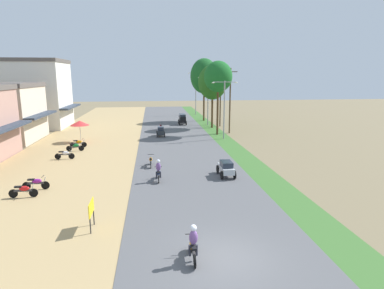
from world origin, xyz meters
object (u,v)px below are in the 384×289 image
at_px(streetlamp_near, 224,106).
at_px(car_sedan_silver, 226,168).
at_px(parked_motorbike_nearest, 24,190).
at_px(vendor_umbrella, 80,123).
at_px(car_van_black, 182,119).
at_px(motorbike_ahead_third, 158,171).
at_px(median_tree_third, 204,76).
at_px(median_tree_nearest, 218,77).
at_px(utility_pole_far, 230,100).
at_px(median_tree_second, 213,82).
at_px(parked_motorbike_fourth, 75,146).
at_px(parked_motorbike_third, 65,154).
at_px(parked_motorbike_second, 36,183).
at_px(motorbike_ahead_fourth, 151,161).
at_px(streetlamp_far, 196,90).
at_px(utility_pole_near, 220,95).
at_px(streetlamp_mid, 208,97).
at_px(car_hatchback_charcoal, 161,131).
at_px(motorbike_ahead_second, 193,243).
at_px(street_signboard, 91,210).
at_px(parked_motorbike_fifth, 79,143).
at_px(motorbike_ahead_fifth, 161,126).

distance_m(streetlamp_near, car_sedan_silver, 15.74).
distance_m(parked_motorbike_nearest, vendor_umbrella, 18.14).
relative_size(car_van_black, motorbike_ahead_third, 1.34).
bearing_deg(vendor_umbrella, motorbike_ahead_third, -60.87).
relative_size(parked_motorbike_nearest, median_tree_third, 0.17).
distance_m(median_tree_nearest, utility_pole_far, 3.77).
height_order(median_tree_second, utility_pole_far, median_tree_second).
distance_m(parked_motorbike_fourth, car_van_black, 21.49).
relative_size(parked_motorbike_third, car_sedan_silver, 0.80).
bearing_deg(streetlamp_near, motorbike_ahead_third, -118.18).
distance_m(parked_motorbike_second, motorbike_ahead_fourth, 9.22).
xyz_separation_m(streetlamp_far, car_sedan_silver, (-3.13, -41.07, -4.10)).
bearing_deg(parked_motorbike_second, car_van_black, 66.29).
distance_m(vendor_umbrella, utility_pole_near, 21.67).
height_order(parked_motorbike_third, streetlamp_mid, streetlamp_mid).
relative_size(vendor_umbrella, car_hatchback_charcoal, 1.26).
relative_size(parked_motorbike_second, vendor_umbrella, 0.71).
height_order(vendor_umbrella, car_hatchback_charcoal, vendor_umbrella).
xyz_separation_m(parked_motorbike_nearest, streetlamp_mid, (17.01, 29.57, 3.90)).
height_order(streetlamp_mid, motorbike_ahead_second, streetlamp_mid).
relative_size(utility_pole_far, motorbike_ahead_fourth, 4.85).
bearing_deg(median_tree_nearest, parked_motorbike_third, -146.29).
relative_size(street_signboard, median_tree_second, 0.16).
relative_size(streetlamp_far, motorbike_ahead_third, 4.65).
bearing_deg(parked_motorbike_fourth, utility_pole_near, 39.37).
distance_m(median_tree_third, car_sedan_silver, 32.80).
bearing_deg(motorbike_ahead_fourth, median_tree_nearest, 59.11).
distance_m(utility_pole_near, utility_pole_far, 6.20).
height_order(streetlamp_far, car_van_black, streetlamp_far).
distance_m(parked_motorbike_fourth, motorbike_ahead_third, 13.79).
height_order(street_signboard, median_tree_nearest, median_tree_nearest).
bearing_deg(street_signboard, parked_motorbike_second, 126.54).
distance_m(parked_motorbike_fifth, streetlamp_mid, 22.49).
relative_size(streetlamp_near, utility_pole_far, 0.81).
relative_size(parked_motorbike_nearest, car_van_black, 0.75).
xyz_separation_m(parked_motorbike_third, car_sedan_silver, (13.78, -7.01, 0.19)).
relative_size(parked_motorbike_fourth, motorbike_ahead_fifth, 1.00).
bearing_deg(median_tree_second, parked_motorbike_second, -123.64).
height_order(median_tree_third, streetlamp_far, median_tree_third).
height_order(parked_motorbike_fourth, vendor_umbrella, vendor_umbrella).
bearing_deg(streetlamp_near, streetlamp_mid, 90.00).
distance_m(parked_motorbike_fourth, streetlamp_near, 17.71).
relative_size(median_tree_nearest, motorbike_ahead_fifth, 5.30).
distance_m(median_tree_second, motorbike_ahead_second, 36.69).
distance_m(parked_motorbike_fourth, parked_motorbike_fifth, 1.85).
distance_m(median_tree_third, motorbike_ahead_fifth, 13.84).
height_order(street_signboard, streetlamp_near, streetlamp_near).
relative_size(parked_motorbike_fourth, streetlamp_mid, 0.24).
height_order(vendor_umbrella, motorbike_ahead_second, vendor_umbrella).
distance_m(motorbike_ahead_third, motorbike_ahead_fourth, 4.15).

